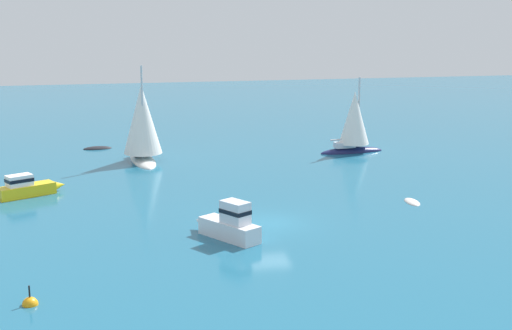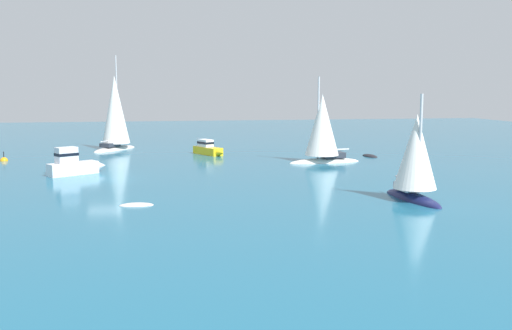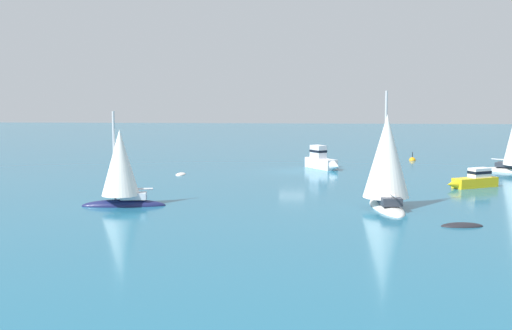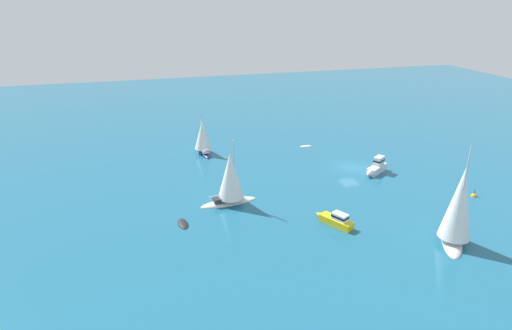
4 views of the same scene
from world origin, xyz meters
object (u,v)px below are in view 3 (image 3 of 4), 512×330
at_px(dinghy, 462,226).
at_px(launch, 322,160).
at_px(launch_1, 474,180).
at_px(sloop, 387,165).
at_px(channel_buoy, 412,160).
at_px(skiff, 181,175).
at_px(yacht, 121,171).

bearing_deg(dinghy, launch, 99.46).
bearing_deg(launch_1, sloop, 21.25).
relative_size(sloop, channel_buoy, 6.66).
bearing_deg(sloop, skiff, 39.58).
height_order(launch, channel_buoy, launch).
height_order(launch_1, channel_buoy, launch_1).
xyz_separation_m(skiff, dinghy, (-20.92, 23.14, 0.00)).
relative_size(launch, sloop, 0.56).
bearing_deg(launch, yacht, -66.85).
distance_m(launch, skiff, 14.52).
bearing_deg(sloop, launch, 3.44).
relative_size(launch, skiff, 2.28).
distance_m(skiff, sloop, 24.18).
bearing_deg(dinghy, yacht, 159.92).
xyz_separation_m(launch_1, yacht, (27.02, 10.46, 1.85)).
distance_m(launch, channel_buoy, 13.09).
relative_size(launch_1, channel_buoy, 3.74).
bearing_deg(yacht, sloop, 174.76).
bearing_deg(launch_1, skiff, -43.46).
bearing_deg(yacht, skiff, -101.12).
bearing_deg(skiff, sloop, 48.30).
bearing_deg(yacht, launch_1, -165.21).
distance_m(sloop, yacht, 18.55).
bearing_deg(channel_buoy, dinghy, 85.57).
xyz_separation_m(skiff, yacht, (1.43, 17.20, 2.48)).
bearing_deg(skiff, channel_buoy, 122.30).
relative_size(skiff, dinghy, 0.78).
height_order(sloop, yacht, sloop).
height_order(launch, sloop, sloop).
distance_m(skiff, launch_1, 26.47).
relative_size(sloop, launch_1, 1.78).
height_order(launch_1, yacht, yacht).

